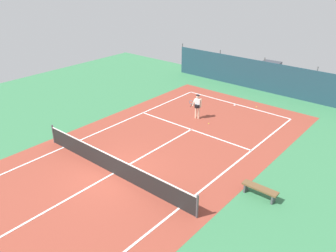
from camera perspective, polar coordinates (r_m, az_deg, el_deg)
ground_plane at (r=17.17m, az=-9.04°, el=-7.79°), size 36.00×36.00×0.00m
court_surface at (r=17.17m, az=-9.04°, el=-7.78°), size 11.02×26.60×0.01m
tennis_net at (r=16.90m, az=-9.15°, el=-6.34°), size 10.12×0.10×1.10m
back_fence at (r=29.13m, az=15.69°, el=7.17°), size 16.30×0.98×2.70m
tennis_player at (r=22.51m, az=4.90°, el=3.52°), size 0.60×0.81×1.64m
tennis_ball_near_player at (r=22.12m, az=6.75°, el=0.41°), size 0.07×0.07×0.07m
tennis_ball_midcourt at (r=24.92m, az=5.12°, el=3.43°), size 0.07×0.07×0.07m
tennis_ball_by_sideline at (r=25.36m, az=14.46°, el=3.10°), size 0.07×0.07×0.07m
parked_car at (r=31.08m, az=16.36°, el=8.54°), size 2.23×4.31×1.68m
courtside_bench at (r=15.75m, az=15.01°, el=-10.16°), size 1.60×0.40×0.49m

